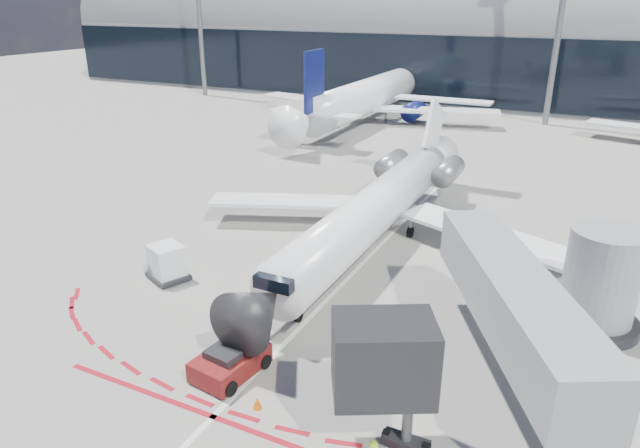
% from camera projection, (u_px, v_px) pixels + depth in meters
% --- Properties ---
extents(ground, '(260.00, 260.00, 0.00)m').
position_uv_depth(ground, '(343.00, 284.00, 30.26)').
color(ground, slate).
rests_on(ground, ground).
extents(apron_centerline, '(0.25, 40.00, 0.01)m').
position_uv_depth(apron_centerline, '(357.00, 269.00, 31.93)').
color(apron_centerline, silver).
rests_on(apron_centerline, ground).
extents(apron_stop_bar, '(14.00, 0.25, 0.01)m').
position_uv_depth(apron_stop_bar, '(213.00, 417.00, 20.68)').
color(apron_stop_bar, maroon).
rests_on(apron_stop_bar, ground).
extents(terminal_building, '(150.00, 24.15, 24.00)m').
position_uv_depth(terminal_building, '(530.00, 40.00, 81.22)').
color(terminal_building, gray).
rests_on(terminal_building, ground).
extents(jet_bridge, '(10.03, 15.20, 4.90)m').
position_uv_depth(jet_bridge, '(538.00, 300.00, 22.61)').
color(jet_bridge, gray).
rests_on(jet_bridge, ground).
extents(light_mast_west, '(0.70, 0.70, 25.00)m').
position_uv_depth(light_mast_west, '(199.00, 9.00, 84.12)').
color(light_mast_west, slate).
rests_on(light_mast_west, ground).
extents(light_mast_centre, '(0.70, 0.70, 25.00)m').
position_uv_depth(light_mast_centre, '(561.00, 13.00, 63.55)').
color(light_mast_centre, slate).
rests_on(light_mast_centre, ground).
extents(regional_jet, '(23.88, 29.45, 7.38)m').
position_uv_depth(regional_jet, '(381.00, 203.00, 34.81)').
color(regional_jet, white).
rests_on(regional_jet, ground).
extents(pushback_tug, '(2.41, 4.93, 1.26)m').
position_uv_depth(pushback_tug, '(230.00, 362.00, 22.88)').
color(pushback_tug, '#590C11').
rests_on(pushback_tug, ground).
extents(uld_container, '(2.60, 2.44, 1.95)m').
position_uv_depth(uld_container, '(167.00, 263.00, 30.47)').
color(uld_container, black).
rests_on(uld_container, ground).
extents(safety_cone_right, '(0.34, 0.34, 0.48)m').
position_uv_depth(safety_cone_right, '(257.00, 403.00, 21.03)').
color(safety_cone_right, '#E06104').
rests_on(safety_cone_right, ground).
extents(bg_airliner_0, '(36.57, 38.72, 11.83)m').
position_uv_depth(bg_airliner_0, '(372.00, 70.00, 69.03)').
color(bg_airliner_0, white).
rests_on(bg_airliner_0, ground).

